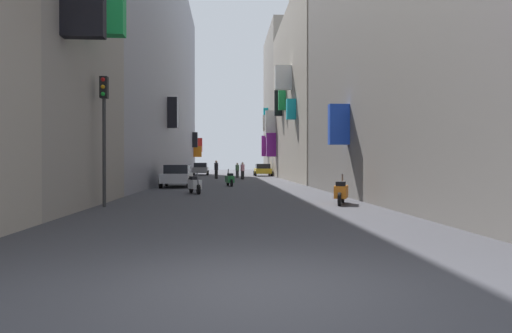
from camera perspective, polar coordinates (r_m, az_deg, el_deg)
The scene contains 15 objects.
ground_plane at distance 35.59m, azimuth -3.13°, elevation -2.03°, with size 140.00×140.00×0.00m, color #38383D.
building_left_mid_b at distance 44.68m, azimuth -13.79°, elevation 12.16°, with size 7.12×44.97×21.23m.
building_right_mid_b at distance 35.84m, azimuth 10.00°, elevation 10.77°, with size 7.37×8.70×15.92m.
building_right_mid_c at distance 46.26m, azimuth 6.79°, elevation 8.14°, with size 7.10×12.94×15.47m.
building_right_far at distance 59.65m, azimuth 4.41°, elevation 7.94°, with size 6.82×14.01×18.65m.
parked_car_silver at distance 29.36m, azimuth -9.97°, elevation -1.10°, with size 1.88×4.23×1.41m.
parked_car_yellow at distance 53.17m, azimuth 0.85°, elevation -0.40°, with size 2.01×3.95×1.44m.
parked_car_grey at distance 57.20m, azimuth -7.06°, elevation -0.29°, with size 1.98×3.97×1.57m.
scooter_white at distance 22.71m, azimuth -7.80°, elevation -2.26°, with size 0.78×1.75×1.13m.
scooter_orange at distance 16.95m, azimuth 10.76°, elevation -3.17°, with size 0.79×1.80×1.13m.
scooter_green at distance 29.82m, azimuth -3.36°, elevation -1.61°, with size 0.63×1.97×1.13m.
pedestrian_crossing at distance 46.03m, azimuth -2.39°, elevation -0.51°, with size 0.51×0.51×1.55m.
pedestrian_near_left at distance 42.12m, azimuth -1.72°, elevation -0.56°, with size 0.41×0.41×1.61m.
pedestrian_near_right at distance 43.89m, azimuth -5.07°, elevation -0.39°, with size 0.42×0.42×1.78m.
traffic_light_near_corner at distance 16.59m, azimuth -18.74°, elevation 5.77°, with size 0.26×0.34×4.54m.
Camera 1 is at (-0.37, -5.55, 1.53)m, focal length 31.50 mm.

